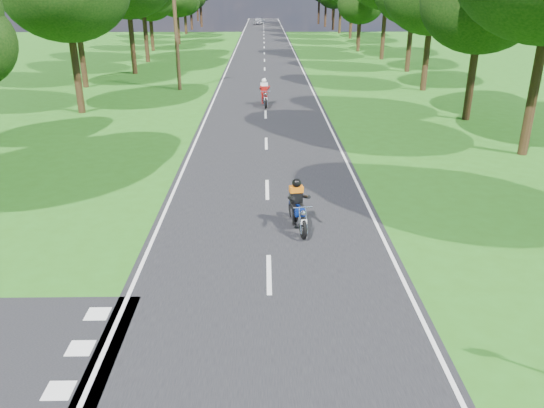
{
  "coord_description": "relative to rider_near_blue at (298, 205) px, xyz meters",
  "views": [
    {
      "loc": [
        -0.11,
        -9.64,
        6.7
      ],
      "look_at": [
        0.11,
        4.0,
        1.1
      ],
      "focal_mm": 35.0,
      "sensor_mm": 36.0,
      "label": 1
    }
  ],
  "objects": [
    {
      "name": "telegraph_pole",
      "position": [
        -6.88,
        23.25,
        3.3
      ],
      "size": [
        1.2,
        0.26,
        8.0
      ],
      "color": "#382616",
      "rests_on": "ground"
    },
    {
      "name": "rider_near_blue",
      "position": [
        0.0,
        0.0,
        0.0
      ],
      "size": [
        0.88,
        1.87,
        1.49
      ],
      "primitive_type": null,
      "rotation": [
        0.0,
        0.0,
        0.16
      ],
      "color": "navy",
      "rests_on": "main_road"
    },
    {
      "name": "ground",
      "position": [
        -0.88,
        -4.75,
        -0.77
      ],
      "size": [
        160.0,
        160.0,
        0.0
      ],
      "primitive_type": "plane",
      "color": "#265C15",
      "rests_on": "ground"
    },
    {
      "name": "road_markings",
      "position": [
        -1.01,
        43.38,
        -0.74
      ],
      "size": [
        7.4,
        140.0,
        0.01
      ],
      "color": "silver",
      "rests_on": "main_road"
    },
    {
      "name": "main_road",
      "position": [
        -0.88,
        45.25,
        -0.76
      ],
      "size": [
        7.0,
        140.0,
        0.02
      ],
      "primitive_type": "cube",
      "color": "black",
      "rests_on": "ground"
    },
    {
      "name": "rider_far_red",
      "position": [
        -0.93,
        17.62,
        0.06
      ],
      "size": [
        0.81,
        1.99,
        1.62
      ],
      "primitive_type": null,
      "rotation": [
        0.0,
        0.0,
        0.08
      ],
      "color": "#AD120D",
      "rests_on": "main_road"
    },
    {
      "name": "distant_car",
      "position": [
        -1.78,
        93.48,
        -0.1
      ],
      "size": [
        2.45,
        4.08,
        1.3
      ],
      "primitive_type": "imported",
      "rotation": [
        0.0,
        0.0,
        -0.26
      ],
      "color": "silver",
      "rests_on": "main_road"
    }
  ]
}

